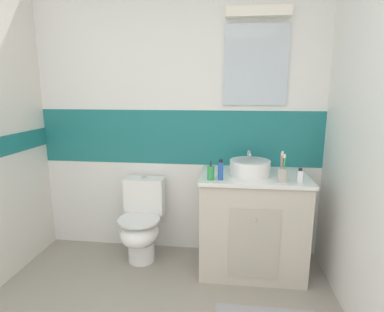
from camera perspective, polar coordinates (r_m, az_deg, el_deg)
wall_back_tiled at (r=2.90m, az=-2.30°, el=6.67°), size 3.20×0.20×2.50m
vanity_cabinet at (r=2.76m, az=10.91°, el=-11.81°), size 0.87×0.59×0.85m
sink_basin at (r=2.58m, az=10.56°, el=-1.98°), size 0.33×0.37×0.17m
toilet at (r=2.91m, az=-9.24°, el=-12.02°), size 0.37×0.50×0.75m
toothbrush_cup at (r=2.44m, az=16.29°, el=-3.16°), size 0.08×0.08×0.23m
soap_dispenser at (r=2.40m, az=3.45°, el=-3.10°), size 0.06×0.06×0.15m
deodorant_spray_can at (r=2.40m, az=5.26°, el=-2.63°), size 0.04×0.04×0.16m
perfume_flask_small at (r=2.46m, az=19.19°, el=-3.43°), size 0.04×0.03×0.11m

